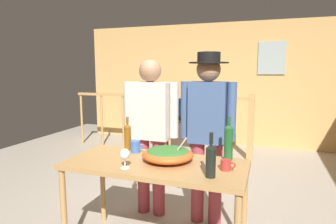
% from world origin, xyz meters
% --- Properties ---
extents(ground_plane, '(7.98, 7.98, 0.00)m').
position_xyz_m(ground_plane, '(0.00, 0.00, 0.00)').
color(ground_plane, '#9E9384').
extents(back_wall, '(6.00, 0.10, 2.50)m').
position_xyz_m(back_wall, '(0.00, 3.07, 1.25)').
color(back_wall, tan).
rests_on(back_wall, ground_plane).
extents(framed_picture, '(0.51, 0.03, 0.63)m').
position_xyz_m(framed_picture, '(0.99, 3.01, 1.78)').
color(framed_picture, '#93A29E').
extents(stair_railing, '(3.54, 0.10, 1.14)m').
position_xyz_m(stair_railing, '(-0.53, 2.07, 0.70)').
color(stair_railing, '#B2844C').
rests_on(stair_railing, ground_plane).
extents(tv_console, '(0.90, 0.40, 0.48)m').
position_xyz_m(tv_console, '(-0.92, 2.72, 0.24)').
color(tv_console, '#38281E').
rests_on(tv_console, ground_plane).
extents(flat_screen_tv, '(0.69, 0.12, 0.52)m').
position_xyz_m(flat_screen_tv, '(-0.92, 2.69, 0.78)').
color(flat_screen_tv, black).
rests_on(flat_screen_tv, tv_console).
extents(serving_table, '(1.48, 0.68, 0.80)m').
position_xyz_m(serving_table, '(0.11, -0.88, 0.71)').
color(serving_table, '#B2844C').
rests_on(serving_table, ground_plane).
extents(salad_bowl, '(0.43, 0.43, 0.22)m').
position_xyz_m(salad_bowl, '(0.19, -0.81, 0.86)').
color(salad_bowl, '#DB5B23').
rests_on(salad_bowl, serving_table).
extents(wine_glass, '(0.08, 0.08, 0.16)m').
position_xyz_m(wine_glass, '(-0.06, -1.09, 0.90)').
color(wine_glass, silver).
rests_on(wine_glass, serving_table).
extents(wine_bottle_amber, '(0.07, 0.07, 0.32)m').
position_xyz_m(wine_bottle_amber, '(-0.28, -0.63, 0.93)').
color(wine_bottle_amber, brown).
rests_on(wine_bottle_amber, serving_table).
extents(wine_bottle_dark, '(0.07, 0.07, 0.32)m').
position_xyz_m(wine_bottle_dark, '(0.60, -1.06, 0.93)').
color(wine_bottle_dark, black).
rests_on(wine_bottle_dark, serving_table).
extents(wine_bottle_green, '(0.08, 0.08, 0.37)m').
position_xyz_m(wine_bottle_green, '(0.66, -0.62, 0.96)').
color(wine_bottle_green, '#1E5628').
rests_on(wine_bottle_green, serving_table).
extents(mug_blue, '(0.12, 0.09, 0.11)m').
position_xyz_m(mug_blue, '(-0.17, -0.67, 0.85)').
color(mug_blue, '#3866B2').
rests_on(mug_blue, serving_table).
extents(mug_red, '(0.11, 0.08, 0.08)m').
position_xyz_m(mug_red, '(0.68, -0.88, 0.84)').
color(mug_red, '#B7332D').
rests_on(mug_red, serving_table).
extents(person_standing_left, '(0.61, 0.23, 1.66)m').
position_xyz_m(person_standing_left, '(-0.19, -0.26, 0.99)').
color(person_standing_left, '#9E3842').
rests_on(person_standing_left, ground_plane).
extents(person_standing_right, '(0.54, 0.38, 1.72)m').
position_xyz_m(person_standing_right, '(0.41, -0.26, 1.03)').
color(person_standing_right, '#9E3842').
rests_on(person_standing_right, ground_plane).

